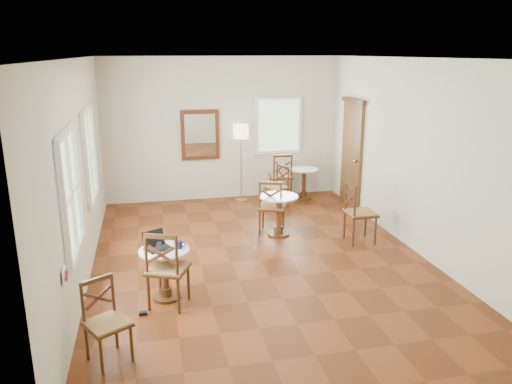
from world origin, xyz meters
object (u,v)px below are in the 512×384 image
at_px(chair_near_a, 167,269).
at_px(floor_lamp, 241,137).
at_px(cafe_table_near, 165,268).
at_px(water_glass, 159,246).
at_px(chair_near_b, 106,322).
at_px(cafe_table_back, 304,180).
at_px(chair_back_a, 281,176).
at_px(laptop, 156,244).
at_px(chair_mid_b, 359,213).
at_px(mouse, 160,245).
at_px(navy_mug, 180,245).
at_px(chair_back_b, 278,187).
at_px(cafe_table_mid, 279,211).
at_px(power_adapter, 143,313).
at_px(chair_mid_a, 271,206).

bearing_deg(chair_near_a, floor_lamp, -88.98).
relative_size(cafe_table_near, floor_lamp, 0.41).
bearing_deg(water_glass, chair_near_b, -115.73).
xyz_separation_m(cafe_table_back, chair_back_a, (-0.48, 0.12, 0.09)).
height_order(chair_back_a, laptop, chair_back_a).
distance_m(cafe_table_back, chair_mid_b, 2.65).
relative_size(laptop, mouse, 3.61).
relative_size(navy_mug, water_glass, 1.13).
bearing_deg(water_glass, navy_mug, 4.47).
xyz_separation_m(cafe_table_back, chair_back_b, (-0.72, -0.49, 0.02)).
relative_size(chair_near_a, chair_mid_b, 0.99).
bearing_deg(mouse, cafe_table_mid, 18.11).
bearing_deg(chair_back_b, chair_back_a, 129.06).
height_order(mouse, power_adapter, mouse).
xyz_separation_m(cafe_table_back, power_adapter, (-3.43, -4.36, -0.39)).
bearing_deg(water_glass, power_adapter, -123.65).
distance_m(chair_mid_b, navy_mug, 3.33).
bearing_deg(floor_lamp, cafe_table_mid, -83.49).
relative_size(mouse, navy_mug, 0.88).
bearing_deg(mouse, chair_near_a, -101.94).
height_order(chair_mid_a, chair_back_b, chair_mid_a).
height_order(cafe_table_back, water_glass, water_glass).
relative_size(chair_mid_b, navy_mug, 8.42).
height_order(chair_near_a, navy_mug, chair_near_a).
bearing_deg(cafe_table_near, power_adapter, -128.41).
xyz_separation_m(cafe_table_back, floor_lamp, (-1.36, 0.11, 0.98)).
bearing_deg(chair_back_b, navy_mug, -62.29).
relative_size(chair_near_a, chair_back_a, 1.02).
distance_m(cafe_table_near, cafe_table_back, 5.06).
xyz_separation_m(cafe_table_near, cafe_table_back, (3.13, 3.98, -0.01)).
height_order(floor_lamp, mouse, floor_lamp).
height_order(chair_mid_b, chair_back_b, chair_mid_b).
height_order(cafe_table_near, laptop, laptop).
height_order(cafe_table_near, navy_mug, navy_mug).
distance_m(chair_near_b, laptop, 1.44).
relative_size(cafe_table_back, chair_mid_b, 0.65).
height_order(cafe_table_mid, chair_mid_a, chair_mid_a).
bearing_deg(cafe_table_near, chair_back_a, 57.06).
xyz_separation_m(chair_back_a, mouse, (-2.70, -3.98, 0.20)).
xyz_separation_m(cafe_table_near, floor_lamp, (1.77, 4.09, 0.97)).
relative_size(cafe_table_back, chair_back_a, 0.66).
relative_size(cafe_table_mid, cafe_table_back, 1.07).
xyz_separation_m(cafe_table_near, chair_near_a, (0.02, -0.22, 0.09)).
bearing_deg(power_adapter, chair_near_a, 26.84).
bearing_deg(floor_lamp, chair_near_a, -112.18).
height_order(cafe_table_near, mouse, mouse).
bearing_deg(chair_mid_b, cafe_table_back, 2.43).
bearing_deg(power_adapter, cafe_table_back, 51.75).
bearing_deg(mouse, cafe_table_back, 27.37).
distance_m(chair_near_b, mouse, 1.50).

